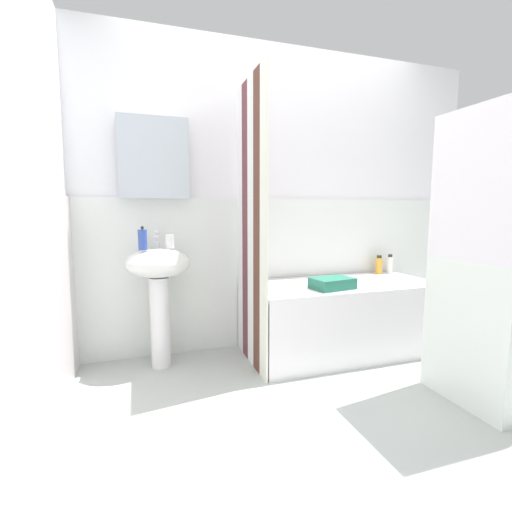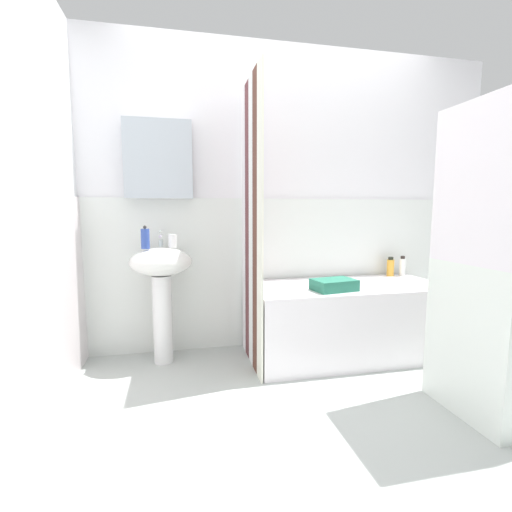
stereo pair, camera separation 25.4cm
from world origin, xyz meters
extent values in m
cube|color=#B3BBB6|center=(0.00, 0.00, -0.02)|extent=(4.80, 5.60, 0.04)
cube|color=white|center=(0.00, 1.27, 1.20)|extent=(3.60, 0.05, 2.40)
cube|color=white|center=(0.00, 1.24, 0.60)|extent=(3.60, 0.02, 1.20)
cube|color=silver|center=(-0.97, 1.18, 1.47)|extent=(0.48, 0.12, 0.56)
cube|color=white|center=(-1.57, 0.34, 1.20)|extent=(0.05, 1.81, 2.40)
cube|color=silver|center=(-1.54, 0.34, 0.60)|extent=(0.02, 1.81, 1.20)
cylinder|color=white|center=(-0.97, 1.03, 0.32)|extent=(0.14, 0.14, 0.64)
ellipsoid|color=white|center=(-0.97, 1.03, 0.74)|extent=(0.44, 0.34, 0.20)
cylinder|color=silver|center=(-0.97, 1.13, 0.87)|extent=(0.03, 0.03, 0.05)
cylinder|color=silver|center=(-0.97, 1.08, 0.92)|extent=(0.02, 0.10, 0.02)
sphere|color=silver|center=(-0.97, 1.13, 0.95)|extent=(0.03, 0.03, 0.03)
cylinder|color=#324CA5|center=(-1.07, 1.00, 0.91)|extent=(0.06, 0.06, 0.14)
sphere|color=#2F2D2B|center=(-1.07, 1.00, 0.99)|extent=(0.02, 0.02, 0.02)
cylinder|color=white|center=(-0.89, 1.06, 0.89)|extent=(0.06, 0.06, 0.09)
cube|color=white|center=(0.40, 0.88, 0.27)|extent=(1.45, 0.68, 0.55)
cube|color=white|center=(-0.35, 0.61, 1.00)|extent=(0.01, 0.14, 2.00)
cube|color=brown|center=(-0.35, 0.74, 1.00)|extent=(0.01, 0.14, 2.00)
cube|color=white|center=(-0.35, 0.88, 1.00)|extent=(0.01, 0.14, 2.00)
cube|color=brown|center=(-0.35, 1.02, 1.00)|extent=(0.01, 0.14, 2.00)
cube|color=white|center=(-0.35, 1.15, 1.00)|extent=(0.01, 0.14, 2.00)
cylinder|color=white|center=(1.02, 1.12, 0.62)|extent=(0.05, 0.05, 0.15)
cylinder|color=#2C2320|center=(1.02, 1.12, 0.71)|extent=(0.04, 0.04, 0.02)
cylinder|color=gold|center=(0.92, 1.14, 0.62)|extent=(0.06, 0.06, 0.14)
cylinder|color=black|center=(0.92, 1.14, 0.70)|extent=(0.04, 0.04, 0.02)
cube|color=#287059|center=(0.21, 0.72, 0.59)|extent=(0.32, 0.24, 0.08)
cube|color=white|center=(0.88, -0.03, 0.41)|extent=(0.57, 0.56, 0.83)
cube|color=white|center=(0.88, -0.03, 1.24)|extent=(0.57, 0.56, 0.83)
camera|label=1|loc=(-1.10, -1.54, 1.10)|focal=25.52mm
camera|label=2|loc=(-0.86, -1.61, 1.10)|focal=25.52mm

